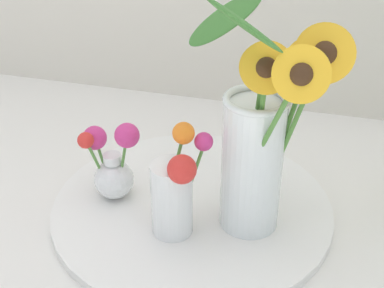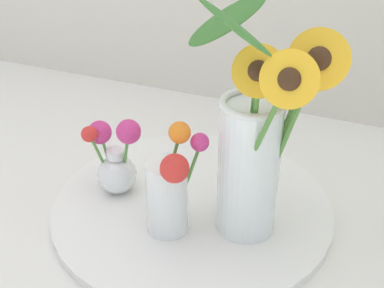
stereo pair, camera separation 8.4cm
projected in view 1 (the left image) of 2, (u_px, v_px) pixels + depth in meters
The scene contains 5 objects.
ground_plane at pixel (192, 235), 0.86m from camera, with size 6.00×6.00×0.00m, color silver.
serving_tray at pixel (192, 207), 0.91m from camera, with size 0.47×0.47×0.02m.
mason_jar_sunflowers at pixel (257, 142), 0.78m from camera, with size 0.25×0.21×0.39m.
vase_small_center at pixel (175, 189), 0.80m from camera, with size 0.09×0.08×0.18m.
vase_bulb_right at pixel (112, 166), 0.89m from camera, with size 0.11×0.07×0.15m.
Camera 1 is at (0.17, -0.63, 0.57)m, focal length 50.00 mm.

